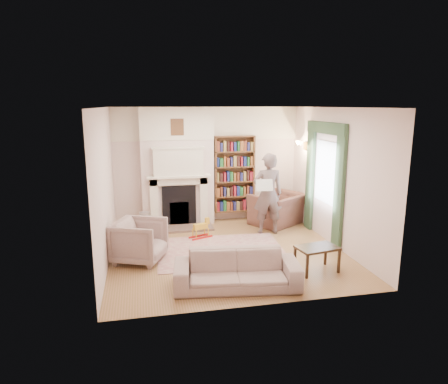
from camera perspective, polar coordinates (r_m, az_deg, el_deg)
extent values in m
plane|color=brown|center=(8.03, 0.37, -8.42)|extent=(4.50, 4.50, 0.00)
plane|color=white|center=(7.50, 0.40, 11.99)|extent=(4.50, 4.50, 0.00)
plane|color=silver|center=(9.82, -2.39, 3.87)|extent=(4.50, 0.00, 4.50)
plane|color=silver|center=(5.52, 5.32, -2.91)|extent=(4.50, 0.00, 4.50)
plane|color=silver|center=(7.50, -16.66, 0.71)|extent=(0.00, 4.50, 4.50)
plane|color=silver|center=(8.40, 15.57, 1.98)|extent=(0.00, 4.50, 4.50)
cube|color=silver|center=(9.56, -6.67, 3.56)|extent=(1.70, 0.35, 2.80)
cube|color=silver|center=(9.31, -6.48, 2.21)|extent=(1.47, 0.24, 0.05)
cube|color=black|center=(9.54, -6.43, -1.96)|extent=(0.80, 0.06, 0.96)
cube|color=silver|center=(9.27, -6.54, 4.27)|extent=(1.15, 0.18, 0.62)
cube|color=brown|center=(9.86, 1.48, 2.59)|extent=(1.00, 0.24, 1.85)
cube|color=silver|center=(8.74, 14.31, 2.77)|extent=(0.02, 0.90, 1.30)
cube|color=#324D31|center=(8.16, 16.13, 0.21)|extent=(0.07, 0.32, 2.40)
cube|color=#324D31|center=(9.39, 12.18, 1.97)|extent=(0.07, 0.32, 2.40)
cube|color=#324D31|center=(8.62, 14.37, 8.87)|extent=(0.09, 1.70, 0.24)
cube|color=#C1B392|center=(8.01, -0.38, -8.43)|extent=(2.59, 2.05, 0.01)
imported|color=#4D3029|center=(9.74, 7.65, -2.44)|extent=(1.53, 1.48, 0.76)
imported|color=#BAAB99|center=(7.57, -11.94, -6.85)|extent=(1.12, 1.11, 0.79)
imported|color=#BCAD9B|center=(6.44, 1.85, -11.06)|extent=(2.06, 1.03, 0.58)
imported|color=#5F4E4C|center=(8.92, 6.29, -0.26)|extent=(0.69, 0.48, 1.82)
cube|color=beige|center=(8.64, 5.79, 0.98)|extent=(0.38, 0.13, 0.25)
cylinder|color=#B6B9BF|center=(8.94, -11.19, -4.61)|extent=(0.29, 0.29, 0.55)
cube|color=#DDDE4E|center=(7.88, -0.34, -8.61)|extent=(0.43, 0.43, 0.03)
cube|color=#AA1813|center=(8.02, -3.94, -8.19)|extent=(0.30, 0.21, 0.05)
cube|color=red|center=(7.61, 1.24, -9.47)|extent=(0.30, 0.29, 0.02)
cube|color=red|center=(7.84, 3.96, -8.82)|extent=(0.27, 0.22, 0.02)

